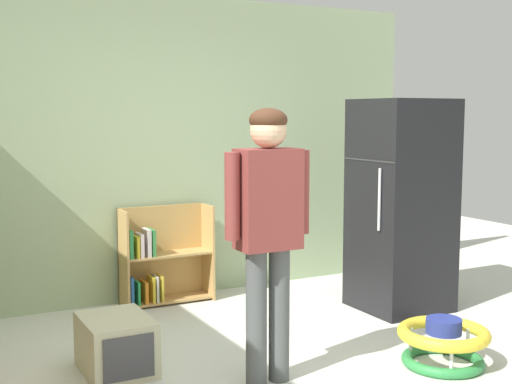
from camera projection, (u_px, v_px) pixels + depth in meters
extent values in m
cube|color=#A2B88B|center=(159.00, 149.00, 6.02)|extent=(5.20, 0.06, 2.70)
cube|color=black|center=(401.00, 205.00, 5.72)|extent=(0.70, 0.68, 1.78)
cylinder|color=silver|center=(379.00, 200.00, 5.39)|extent=(0.02, 0.02, 0.50)
cube|color=#333333|center=(368.00, 160.00, 5.51)|extent=(0.01, 0.67, 0.01)
cube|color=tan|center=(124.00, 260.00, 5.74)|extent=(0.02, 0.28, 0.85)
cube|color=tan|center=(208.00, 251.00, 6.10)|extent=(0.02, 0.28, 0.85)
cube|color=tan|center=(162.00, 253.00, 6.03)|extent=(0.80, 0.02, 0.85)
cube|color=tan|center=(168.00, 299.00, 5.97)|extent=(0.76, 0.24, 0.02)
cube|color=tan|center=(167.00, 254.00, 5.92)|extent=(0.76, 0.24, 0.02)
cube|color=#295999|center=(130.00, 290.00, 5.76)|extent=(0.03, 0.17, 0.24)
cube|color=#338E48|center=(129.00, 244.00, 5.72)|extent=(0.03, 0.17, 0.24)
cube|color=#259147|center=(136.00, 292.00, 5.79)|extent=(0.02, 0.17, 0.20)
cube|color=gold|center=(136.00, 247.00, 5.75)|extent=(0.02, 0.17, 0.18)
cube|color=orange|center=(144.00, 292.00, 5.83)|extent=(0.03, 0.17, 0.19)
cube|color=beige|center=(140.00, 245.00, 5.76)|extent=(0.03, 0.17, 0.20)
cube|color=gold|center=(151.00, 289.00, 5.85)|extent=(0.02, 0.17, 0.22)
cube|color=beige|center=(147.00, 242.00, 5.79)|extent=(0.03, 0.17, 0.24)
cube|color=beige|center=(155.00, 288.00, 5.87)|extent=(0.02, 0.17, 0.23)
cube|color=#378B43|center=(151.00, 242.00, 5.81)|extent=(0.03, 0.17, 0.23)
cube|color=gold|center=(160.00, 288.00, 5.89)|extent=(0.02, 0.17, 0.22)
cylinder|color=#4C5050|center=(256.00, 318.00, 4.12)|extent=(0.13, 0.13, 0.84)
cylinder|color=#4C5050|center=(279.00, 314.00, 4.19)|extent=(0.13, 0.13, 0.84)
cube|color=brown|center=(268.00, 199.00, 4.07)|extent=(0.38, 0.22, 0.61)
cylinder|color=brown|center=(232.00, 196.00, 3.96)|extent=(0.09, 0.09, 0.52)
cylinder|color=brown|center=(302.00, 192.00, 4.18)|extent=(0.09, 0.09, 0.52)
sphere|color=#DFB48C|center=(268.00, 130.00, 4.02)|extent=(0.22, 0.22, 0.22)
ellipsoid|color=#452919|center=(268.00, 120.00, 4.02)|extent=(0.23, 0.23, 0.14)
torus|color=#2F8944|center=(443.00, 360.00, 4.48)|extent=(0.54, 0.54, 0.07)
torus|color=yellow|center=(443.00, 333.00, 4.45)|extent=(0.60, 0.60, 0.08)
cylinder|color=navy|center=(444.00, 326.00, 4.45)|extent=(0.23, 0.23, 0.10)
cylinder|color=silver|center=(468.00, 342.00, 4.57)|extent=(0.02, 0.02, 0.18)
cylinder|color=silver|center=(411.00, 341.00, 4.58)|extent=(0.02, 0.02, 0.18)
cylinder|color=silver|center=(451.00, 359.00, 4.25)|extent=(0.02, 0.02, 0.18)
cube|color=beige|center=(116.00, 345.00, 4.36)|extent=(0.42, 0.54, 0.36)
cube|color=#424247|center=(129.00, 358.00, 4.11)|extent=(0.32, 0.01, 0.27)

